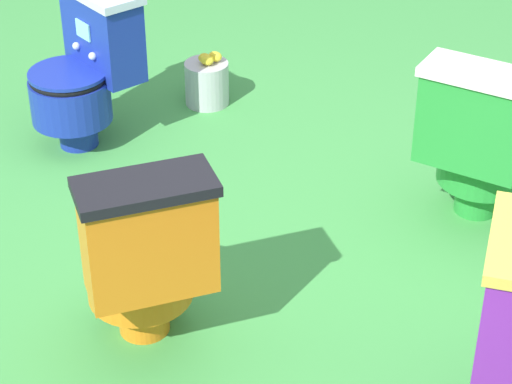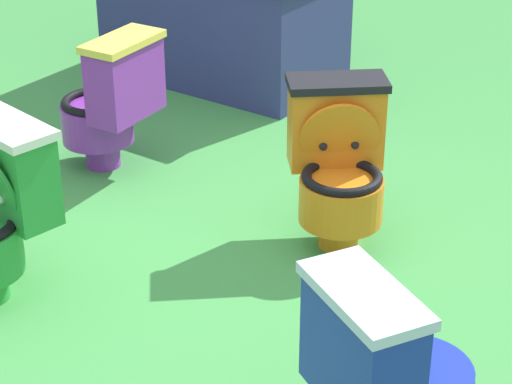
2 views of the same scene
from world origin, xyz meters
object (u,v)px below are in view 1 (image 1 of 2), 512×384
object	(u,v)px
toilet_green	(480,140)
toilet_orange	(143,256)
lemon_bucket	(207,82)
toilet_blue	(85,68)

from	to	relation	value
toilet_green	toilet_orange	bearing A→B (deg)	-117.73
toilet_orange	lemon_bucket	xyz separation A→B (m)	(0.50, -1.74, -0.26)
toilet_blue	lemon_bucket	size ratio (longest dim) A/B	2.63
toilet_blue	lemon_bucket	world-z (taller)	toilet_blue
toilet_green	toilet_blue	bearing A→B (deg)	-170.87
lemon_bucket	toilet_blue	bearing A→B (deg)	55.28
toilet_blue	toilet_orange	bearing A→B (deg)	156.35
toilet_orange	lemon_bucket	world-z (taller)	toilet_orange
toilet_blue	lemon_bucket	xyz separation A→B (m)	(-0.37, -0.53, -0.25)
toilet_orange	lemon_bucket	size ratio (longest dim) A/B	2.63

